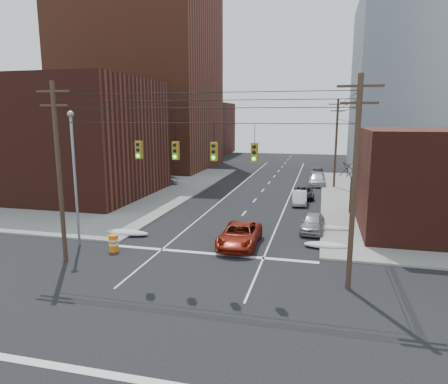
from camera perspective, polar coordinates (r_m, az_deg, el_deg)
The scene contains 28 objects.
ground at distance 21.05m, azimuth -6.81°, elevation -14.53°, with size 160.00×160.00×0.00m, color black.
sidewalk_nw at distance 56.82m, azimuth -22.98°, elevation 0.93°, with size 40.00×40.00×0.15m, color gray.
building_brick_tall at distance 72.89m, azimuth -11.70°, elevation 15.33°, with size 24.00×20.00×30.00m, color brown.
building_brick_near at distance 49.19m, azimuth -22.30°, elevation 7.12°, with size 20.00×16.00×13.00m, color #461B15.
building_brick_far at distance 97.51m, azimuth -5.95°, elevation 9.00°, with size 22.00×18.00×12.00m, color #461B15.
building_office at distance 63.69m, azimuth 28.31°, elevation 12.72°, with size 22.00×20.00×25.00m, color gray.
building_glass at distance 89.44m, azimuth 25.37°, elevation 11.09°, with size 20.00×18.00×22.00m, color gray.
utility_pole_left at distance 26.02m, azimuth -22.52°, elevation 2.92°, with size 2.20×0.28×11.00m.
utility_pole_right at distance 21.07m, azimuth 18.14°, elevation 1.54°, with size 2.20×0.28×11.00m.
utility_pole_far at distance 51.88m, azimuth 15.72°, elevation 6.88°, with size 2.20×0.28×11.00m.
traffic_signals at distance 21.88m, azimuth -4.25°, elevation 6.02°, with size 17.00×0.42×2.02m.
street_light at distance 29.05m, azimuth -20.61°, elevation 3.31°, with size 0.44×0.44×9.32m.
bare_tree at distance 38.44m, azimuth 17.67°, elevation 0.32°, with size 2.09×2.20×4.93m.
snow_nw at distance 31.56m, azimuth -13.72°, elevation -5.64°, with size 3.50×1.08×0.42m, color silver.
snow_ne at distance 28.64m, azimuth 14.35°, elevation -7.37°, with size 3.00×1.08×0.42m, color silver.
snow_east_far at distance 32.95m, azimuth 14.31°, elevation -4.97°, with size 4.00×1.08×0.42m, color silver.
red_pickup at distance 28.12m, azimuth 2.25°, elevation -6.16°, with size 2.58×5.61×1.56m, color maroon.
parked_car_a at distance 32.20m, azimuth 12.58°, elevation -4.33°, with size 1.69×4.19×1.43m, color #9D9DA2.
parked_car_b at distance 41.88m, azimuth 10.73°, elevation -0.81°, with size 1.44×4.14×1.36m, color silver.
parked_car_c at distance 45.14m, azimuth 11.35°, elevation -0.08°, with size 2.05×4.45×1.24m, color black.
parked_car_d at distance 53.88m, azimuth 13.18°, elevation 1.74°, with size 2.11×5.18×1.50m, color silver.
parked_car_e at distance 54.10m, azimuth 13.18°, elevation 1.75°, with size 1.72×4.28×1.46m, color maroon.
parked_car_f at distance 61.13m, azimuth 13.28°, elevation 2.69°, with size 1.37×3.94×1.30m, color black.
lot_car_a at distance 43.81m, azimuth -15.75°, elevation -0.37°, with size 1.37×3.92×1.29m, color silver.
lot_car_b at distance 53.12m, azimuth -9.00°, elevation 1.83°, with size 2.21×4.79×1.33m, color silver.
lot_car_c at distance 48.77m, azimuth -19.49°, elevation 0.52°, with size 1.80×4.42×1.28m, color black.
lot_car_d at distance 54.70m, azimuth -12.70°, elevation 2.09°, with size 1.87×4.65×1.58m, color silver.
construction_barrel at distance 28.03m, azimuth -15.50°, elevation -7.03°, with size 0.83×0.83×1.14m.
Camera 1 is at (6.85, -17.76, 8.98)m, focal length 32.00 mm.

